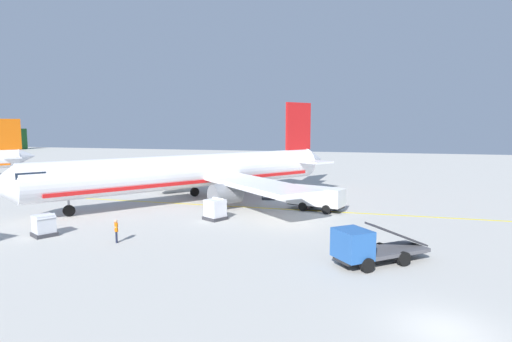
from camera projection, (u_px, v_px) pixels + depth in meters
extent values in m
cylinder|color=white|center=(194.00, 171.00, 47.60)|extent=(30.89, 24.91, 3.80)
cone|color=white|center=(0.00, 186.00, 36.02)|extent=(4.10, 4.33, 3.61)
cone|color=white|center=(314.00, 159.00, 59.37)|extent=(4.50, 4.51, 3.23)
cube|color=#192333|center=(28.00, 174.00, 37.25)|extent=(3.87, 4.02, 0.60)
cube|color=white|center=(255.00, 184.00, 41.66)|extent=(14.49, 14.91, 0.50)
cylinder|color=slate|center=(226.00, 194.00, 42.87)|extent=(3.88, 3.69, 2.20)
cube|color=white|center=(174.00, 169.00, 56.10)|extent=(12.45, 16.15, 0.50)
cylinder|color=slate|center=(171.00, 181.00, 52.98)|extent=(3.88, 3.69, 2.20)
cube|color=red|center=(298.00, 126.00, 56.98)|extent=(3.71, 2.96, 6.50)
cube|color=white|center=(298.00, 160.00, 57.50)|extent=(8.87, 10.20, 0.24)
cube|color=red|center=(194.00, 180.00, 47.71)|extent=(27.91, 22.57, 0.36)
cylinder|color=black|center=(69.00, 211.00, 39.67)|extent=(1.09, 0.95, 1.10)
cylinder|color=gray|center=(69.00, 203.00, 39.58)|extent=(0.20, 0.20, 0.50)
cylinder|color=black|center=(217.00, 198.00, 46.77)|extent=(1.09, 0.95, 1.10)
cylinder|color=gray|center=(217.00, 191.00, 46.68)|extent=(0.20, 0.20, 0.50)
cylinder|color=black|center=(195.00, 192.00, 50.88)|extent=(1.09, 0.95, 1.10)
cylinder|color=gray|center=(195.00, 186.00, 50.79)|extent=(0.20, 0.20, 0.50)
cone|color=silver|center=(27.00, 156.00, 74.11)|extent=(3.77, 3.78, 2.70)
cube|color=#D8590C|center=(9.00, 134.00, 72.17)|extent=(3.03, 2.56, 5.43)
cube|color=silver|center=(11.00, 157.00, 72.61)|extent=(7.56, 8.41, 0.20)
cube|color=#2659A5|center=(352.00, 244.00, 25.22)|extent=(2.84, 2.79, 1.80)
cube|color=#192333|center=(341.00, 240.00, 24.83)|extent=(1.48, 1.24, 0.94)
cube|color=#4C4C51|center=(392.00, 250.00, 26.60)|extent=(4.57, 4.88, 0.24)
cube|color=#2D2D33|center=(397.00, 234.00, 26.66)|extent=(3.66, 4.16, 1.97)
cube|color=#262628|center=(381.00, 255.00, 26.25)|extent=(5.21, 5.85, 0.16)
cylinder|color=black|center=(368.00, 265.00, 24.46)|extent=(0.79, 0.87, 0.90)
cylinder|color=black|center=(345.00, 255.00, 26.45)|extent=(0.79, 0.87, 0.90)
cylinder|color=black|center=(404.00, 259.00, 25.63)|extent=(0.79, 0.87, 0.90)
cylinder|color=black|center=(380.00, 249.00, 27.62)|extent=(0.79, 0.87, 0.90)
cube|color=white|center=(334.00, 198.00, 41.35)|extent=(2.66, 2.40, 1.80)
cube|color=#192333|center=(342.00, 195.00, 40.85)|extent=(1.78, 0.66, 0.94)
cube|color=white|center=(308.00, 195.00, 42.95)|extent=(3.36, 4.50, 1.82)
cube|color=#262628|center=(315.00, 205.00, 42.56)|extent=(3.30, 6.00, 0.16)
cylinder|color=black|center=(335.00, 206.00, 42.54)|extent=(0.55, 0.94, 0.90)
cylinder|color=black|center=(326.00, 210.00, 40.72)|extent=(0.55, 0.94, 0.90)
cylinder|color=black|center=(312.00, 203.00, 43.98)|extent=(0.55, 0.94, 0.90)
cylinder|color=black|center=(303.00, 207.00, 42.16)|extent=(0.55, 0.94, 0.90)
cube|color=#333338|center=(269.00, 198.00, 49.06)|extent=(1.98, 1.98, 0.30)
cube|color=#B2B7C1|center=(269.00, 190.00, 48.96)|extent=(1.74, 1.74, 1.53)
cube|color=#B2B7C1|center=(269.00, 185.00, 49.39)|extent=(0.93, 1.55, 0.54)
cube|color=#333338|center=(44.00, 234.00, 32.66)|extent=(2.20, 2.20, 0.30)
cube|color=silver|center=(44.00, 224.00, 32.57)|extent=(1.93, 1.93, 1.40)
cube|color=silver|center=(46.00, 218.00, 32.17)|extent=(1.55, 1.21, 0.54)
cube|color=#333338|center=(215.00, 218.00, 38.37)|extent=(2.39, 2.39, 0.30)
cube|color=silver|center=(215.00, 208.00, 38.26)|extent=(2.12, 2.12, 1.59)
cube|color=silver|center=(219.00, 200.00, 38.58)|extent=(1.31, 1.69, 0.57)
cylinder|color=#191E33|center=(301.00, 196.00, 48.45)|extent=(0.14, 0.14, 0.84)
cylinder|color=#191E33|center=(303.00, 196.00, 48.47)|extent=(0.14, 0.14, 0.84)
cube|color=#CCE519|center=(302.00, 190.00, 48.38)|extent=(0.35, 0.49, 0.63)
cube|color=silver|center=(302.00, 190.00, 48.38)|extent=(0.36, 0.50, 0.06)
sphere|color=tan|center=(302.00, 187.00, 48.33)|extent=(0.23, 0.23, 0.23)
cylinder|color=#CCE519|center=(300.00, 190.00, 48.36)|extent=(0.09, 0.09, 0.60)
cylinder|color=#CCE519|center=(304.00, 190.00, 48.40)|extent=(0.09, 0.09, 0.60)
cylinder|color=#191E33|center=(116.00, 237.00, 30.82)|extent=(0.14, 0.14, 0.87)
cylinder|color=#191E33|center=(117.00, 237.00, 30.66)|extent=(0.14, 0.14, 0.87)
cube|color=orange|center=(116.00, 227.00, 30.66)|extent=(0.48, 0.45, 0.66)
cube|color=silver|center=(116.00, 227.00, 30.65)|extent=(0.49, 0.47, 0.06)
sphere|color=tan|center=(116.00, 221.00, 30.61)|extent=(0.24, 0.24, 0.24)
cylinder|color=orange|center=(116.00, 226.00, 30.90)|extent=(0.09, 0.09, 0.62)
cylinder|color=orange|center=(117.00, 227.00, 30.41)|extent=(0.09, 0.09, 0.62)
cube|color=yellow|center=(229.00, 206.00, 44.71)|extent=(0.30, 60.00, 0.01)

